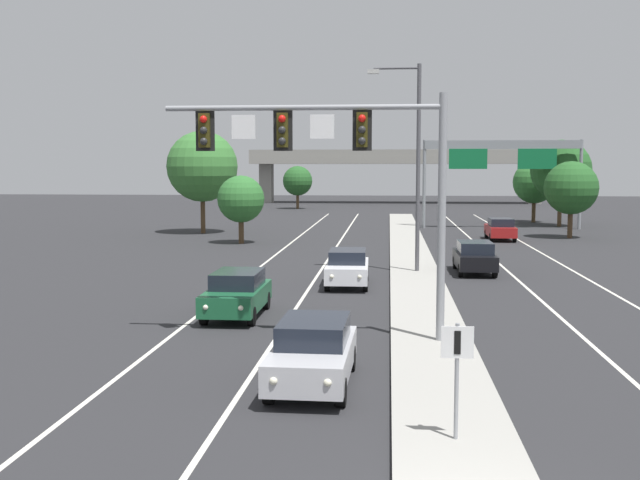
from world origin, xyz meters
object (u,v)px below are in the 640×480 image
car_oncoming_silver (313,352)px  highway_sign_gantry (502,156)px  tree_far_right_b (534,182)px  tree_far_right_c (571,188)px  tree_far_left_c (298,181)px  car_receding_red (500,229)px  overhead_signal_mast (342,157)px  car_oncoming_white (348,267)px  tree_far_right_a (561,170)px  tree_far_left_b (202,167)px  median_sign_post (457,364)px  car_oncoming_green (237,293)px  street_lamp_median (414,155)px  car_receding_black (475,257)px  tree_far_left_a (241,199)px

car_oncoming_silver → highway_sign_gantry: (11.27, 48.00, 5.34)m
highway_sign_gantry → tree_far_right_b: highway_sign_gantry is taller
highway_sign_gantry → tree_far_right_c: highway_sign_gantry is taller
tree_far_left_c → car_receding_red: bearing=-63.8°
overhead_signal_mast → highway_sign_gantry: 44.88m
overhead_signal_mast → car_oncoming_white: 12.02m
tree_far_right_a → tree_far_left_b: (-29.56, -9.56, 0.29)m
median_sign_post → car_oncoming_silver: 4.94m
highway_sign_gantry → tree_far_right_a: (5.46, 2.78, -1.20)m
car_oncoming_silver → car_oncoming_green: bearing=113.1°
overhead_signal_mast → street_lamp_median: street_lamp_median is taller
median_sign_post → tree_far_right_a: bearing=75.9°
car_oncoming_green → car_receding_black: bearing=51.2°
car_receding_black → car_oncoming_green: bearing=-128.8°
car_receding_red → tree_far_left_b: size_ratio=0.56×
median_sign_post → highway_sign_gantry: size_ratio=0.17×
car_oncoming_green → tree_far_left_b: bearing=105.8°
median_sign_post → car_oncoming_green: bearing=118.6°
tree_far_right_a → overhead_signal_mast: bearing=-109.4°
car_oncoming_green → street_lamp_median: bearing=60.3°
car_receding_black → tree_far_left_c: 58.92m
car_receding_red → tree_far_right_a: bearing=62.2°
car_receding_black → tree_far_left_a: (-14.29, 13.44, 2.21)m
street_lamp_median → car_oncoming_green: (-6.46, -11.34, -4.97)m
car_oncoming_white → street_lamp_median: bearing=53.8°
median_sign_post → tree_far_right_c: bearing=74.5°
car_oncoming_green → car_oncoming_silver: bearing=-66.9°
overhead_signal_mast → median_sign_post: size_ratio=3.75×
median_sign_post → car_oncoming_green: (-6.57, 12.05, -0.77)m
tree_far_right_c → tree_far_right_b: bearing=88.8°
car_oncoming_green → tree_far_right_a: 47.29m
car_oncoming_silver → car_receding_red: size_ratio=1.00×
highway_sign_gantry → tree_far_left_b: size_ratio=1.65×
overhead_signal_mast → car_oncoming_white: overhead_signal_mast is taller
tree_far_right_a → tree_far_right_b: size_ratio=1.31×
car_receding_red → highway_sign_gantry: bearing=81.7°
tree_far_left_a → tree_far_right_a: 30.45m
median_sign_post → car_oncoming_silver: size_ratio=0.49×
median_sign_post → tree_far_right_c: size_ratio=0.39×
highway_sign_gantry → tree_far_left_c: highway_sign_gantry is taller
car_oncoming_silver → street_lamp_median: bearing=81.4°
overhead_signal_mast → tree_far_right_c: size_ratio=1.46×
tree_far_left_a → street_lamp_median: bearing=-51.1°
median_sign_post → tree_far_right_a: 56.38m
car_oncoming_white → tree_far_right_a: bearing=64.6°
tree_far_right_a → tree_far_right_b: (-1.32, 4.92, -1.18)m
overhead_signal_mast → tree_far_left_a: size_ratio=1.77×
car_oncoming_white → tree_far_left_a: size_ratio=0.97×
overhead_signal_mast → car_receding_red: bearing=74.2°
tree_far_left_a → tree_far_left_c: bearing=91.7°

